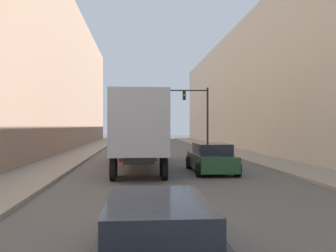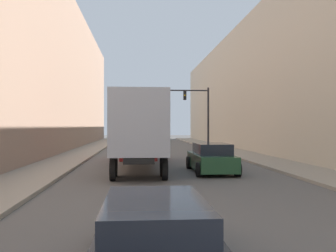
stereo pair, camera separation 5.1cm
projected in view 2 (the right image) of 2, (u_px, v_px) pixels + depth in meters
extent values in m
cube|color=gray|center=(239.00, 153.00, 32.14)|extent=(2.88, 80.00, 0.15)
cube|color=gray|center=(78.00, 154.00, 31.04)|extent=(2.88, 80.00, 0.15)
cube|color=beige|center=(289.00, 80.00, 32.51)|extent=(6.00, 80.00, 12.82)
cube|color=#997A66|center=(23.00, 62.00, 30.69)|extent=(6.00, 80.00, 15.38)
cube|color=#B2B7C1|center=(139.00, 123.00, 20.44)|extent=(2.60, 10.12, 2.94)
cube|color=black|center=(139.00, 153.00, 20.44)|extent=(1.30, 10.12, 0.24)
cube|color=maroon|center=(138.00, 138.00, 26.70)|extent=(2.60, 2.42, 3.09)
cylinder|color=black|center=(113.00, 169.00, 16.50)|extent=(0.25, 1.00, 1.00)
cylinder|color=black|center=(165.00, 169.00, 16.68)|extent=(0.25, 1.00, 1.00)
cylinder|color=black|center=(114.00, 167.00, 17.69)|extent=(0.25, 1.00, 1.00)
cylinder|color=black|center=(163.00, 166.00, 17.88)|extent=(0.25, 1.00, 1.00)
cylinder|color=black|center=(122.00, 153.00, 26.60)|extent=(0.25, 1.00, 1.00)
cylinder|color=black|center=(155.00, 153.00, 26.79)|extent=(0.25, 1.00, 1.00)
cube|color=black|center=(154.00, 242.00, 6.11)|extent=(1.79, 4.77, 0.67)
cube|color=#1E232D|center=(155.00, 212.00, 5.87)|extent=(1.57, 2.63, 0.41)
cylinder|color=black|center=(108.00, 227.00, 7.72)|extent=(0.25, 0.64, 0.64)
cylinder|color=black|center=(193.00, 225.00, 7.86)|extent=(0.25, 0.64, 0.64)
cube|color=#234C2D|center=(211.00, 161.00, 19.55)|extent=(1.86, 4.80, 0.77)
cube|color=#1E232D|center=(212.00, 149.00, 19.31)|extent=(1.64, 2.64, 0.56)
cylinder|color=black|center=(189.00, 163.00, 21.17)|extent=(0.25, 0.70, 0.70)
cylinder|color=black|center=(221.00, 162.00, 21.32)|extent=(0.25, 0.70, 0.70)
cylinder|color=black|center=(199.00, 170.00, 17.68)|extent=(0.25, 0.70, 0.70)
cylinder|color=black|center=(238.00, 169.00, 17.83)|extent=(0.25, 0.70, 0.70)
cylinder|color=black|center=(208.00, 119.00, 37.89)|extent=(0.20, 0.20, 6.33)
cube|color=black|center=(173.00, 90.00, 37.61)|extent=(7.16, 0.12, 0.12)
cube|color=black|center=(185.00, 95.00, 37.70)|extent=(0.30, 0.24, 0.90)
sphere|color=gold|center=(185.00, 95.00, 37.56)|extent=(0.18, 0.18, 0.18)
cube|color=black|center=(161.00, 95.00, 37.51)|extent=(0.30, 0.24, 0.90)
sphere|color=green|center=(161.00, 92.00, 37.37)|extent=(0.18, 0.18, 0.18)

